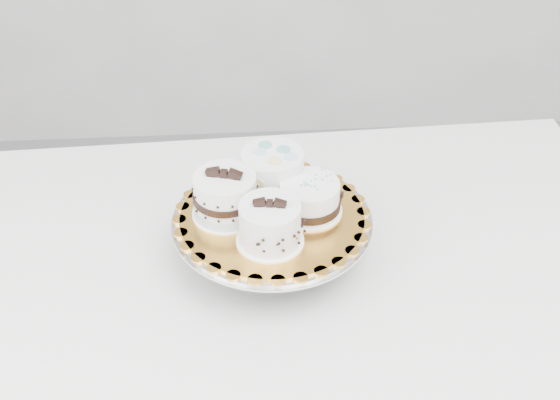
{
  "coord_description": "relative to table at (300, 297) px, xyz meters",
  "views": [
    {
      "loc": [
        -0.06,
        -0.75,
        1.57
      ],
      "look_at": [
        0.0,
        0.17,
        0.86
      ],
      "focal_mm": 45.0,
      "sensor_mm": 36.0,
      "label": 1
    }
  ],
  "objects": [
    {
      "name": "cake_dots",
      "position": [
        -0.04,
        0.09,
        0.21
      ],
      "size": [
        0.13,
        0.13,
        0.08
      ],
      "rotation": [
        0.0,
        0.0,
        -0.2
      ],
      "color": "white",
      "rests_on": "cake_board"
    },
    {
      "name": "cake_ribbon",
      "position": [
        0.02,
        0.03,
        0.19
      ],
      "size": [
        0.13,
        0.13,
        0.06
      ],
      "rotation": [
        0.0,
        0.0,
        -0.36
      ],
      "color": "white",
      "rests_on": "cake_board"
    },
    {
      "name": "cake_stand",
      "position": [
        -0.05,
        0.03,
        0.13
      ],
      "size": [
        0.33,
        0.33,
        0.09
      ],
      "color": "gray",
      "rests_on": "table"
    },
    {
      "name": "cake_board",
      "position": [
        -0.05,
        0.03,
        0.16
      ],
      "size": [
        0.35,
        0.35,
        0.0
      ],
      "primitive_type": "cylinder",
      "rotation": [
        0.0,
        0.0,
        -0.15
      ],
      "color": "gold",
      "rests_on": "cake_stand"
    },
    {
      "name": "table",
      "position": [
        0.0,
        0.0,
        0.0
      ],
      "size": [
        1.29,
        0.89,
        0.75
      ],
      "rotation": [
        0.0,
        0.0,
        0.04
      ],
      "color": "silver",
      "rests_on": "floor"
    },
    {
      "name": "cake_banded",
      "position": [
        -0.12,
        0.04,
        0.2
      ],
      "size": [
        0.12,
        0.12,
        0.09
      ],
      "rotation": [
        0.0,
        0.0,
        -0.26
      ],
      "color": "white",
      "rests_on": "cake_board"
    },
    {
      "name": "cake_swirl",
      "position": [
        -0.05,
        -0.04,
        0.2
      ],
      "size": [
        0.11,
        0.11,
        0.09
      ],
      "rotation": [
        0.0,
        0.0,
        -0.14
      ],
      "color": "white",
      "rests_on": "cake_board"
    }
  ]
}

